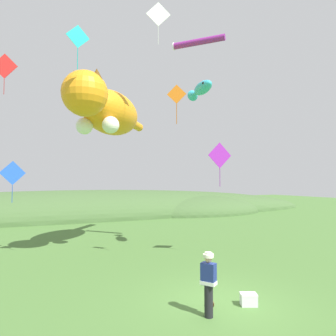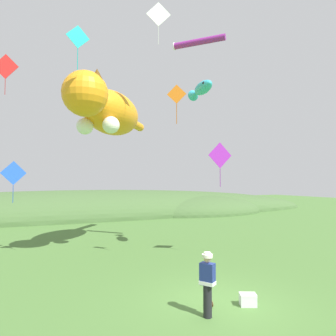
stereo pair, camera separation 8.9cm
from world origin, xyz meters
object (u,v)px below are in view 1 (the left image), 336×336
kite_diamond_blue (13,173)px  kite_diamond_teal (78,37)px  kite_fish_windsock (201,89)px  kite_diamond_red (5,66)px  kite_diamond_white (158,15)px  kite_giant_cat (106,111)px  kite_spool (210,304)px  kite_tube_streamer (198,42)px  kite_diamond_violet (220,156)px  festival_attendant (209,282)px  kite_diamond_orange (177,95)px  picnic_cooler (249,299)px

kite_diamond_blue → kite_diamond_teal: size_ratio=1.14×
kite_fish_windsock → kite_diamond_red: 11.10m
kite_diamond_white → kite_giant_cat: bearing=117.1°
kite_spool → kite_tube_streamer: 13.53m
kite_giant_cat → kite_diamond_violet: size_ratio=3.65×
festival_attendant → kite_diamond_orange: 8.13m
kite_giant_cat → kite_diamond_violet: kite_giant_cat is taller
kite_diamond_teal → picnic_cooler: bearing=-49.1°
kite_diamond_violet → kite_diamond_teal: bearing=178.8°
festival_attendant → kite_spool: size_ratio=8.73×
festival_attendant → kite_diamond_white: bearing=81.4°
kite_tube_streamer → kite_diamond_violet: bearing=-84.5°
kite_fish_windsock → kite_diamond_red: bearing=150.0°
kite_fish_windsock → kite_diamond_white: size_ratio=1.13×
picnic_cooler → kite_giant_cat: bearing=104.7°
festival_attendant → kite_tube_streamer: (3.74, 6.94, 10.59)m
kite_giant_cat → kite_diamond_blue: size_ratio=3.75×
kite_giant_cat → kite_fish_windsock: kite_giant_cat is taller
picnic_cooler → kite_diamond_orange: 8.61m
kite_tube_streamer → kite_diamond_orange: 5.26m
picnic_cooler → kite_diamond_orange: kite_diamond_orange is taller
festival_attendant → picnic_cooler: size_ratio=3.05×
kite_diamond_blue → kite_diamond_white: bearing=-33.1°
kite_fish_windsock → kite_diamond_blue: size_ratio=1.11×
kite_diamond_teal → kite_spool: bearing=-55.1°
festival_attendant → kite_diamond_teal: kite_diamond_teal is taller
festival_attendant → kite_diamond_teal: bearing=119.0°
kite_diamond_orange → kite_giant_cat: bearing=114.1°
kite_spool → kite_giant_cat: kite_giant_cat is taller
kite_diamond_blue → kite_diamond_teal: 7.64m
festival_attendant → kite_diamond_orange: bearing=74.8°
kite_tube_streamer → kite_diamond_blue: (-9.19, 2.98, -7.36)m
kite_tube_streamer → kite_giant_cat: bearing=154.2°
kite_diamond_teal → kite_fish_windsock: bearing=7.5°
kite_tube_streamer → kite_diamond_white: kite_diamond_white is taller
kite_tube_streamer → kite_diamond_violet: size_ratio=1.11×
kite_giant_cat → kite_tube_streamer: 6.39m
kite_giant_cat → kite_diamond_teal: bearing=-118.3°
kite_fish_windsock → kite_diamond_white: 4.14m
kite_fish_windsock → picnic_cooler: bearing=-107.8°
kite_diamond_violet → festival_attendant: bearing=-127.2°
kite_diamond_violet → kite_diamond_blue: bearing=153.0°
kite_diamond_blue → kite_diamond_teal: kite_diamond_teal is taller
kite_diamond_violet → kite_diamond_orange: 3.76m
kite_tube_streamer → kite_diamond_teal: bearing=-166.1°
kite_diamond_teal → kite_diamond_red: (-3.15, 6.32, 0.53)m
kite_tube_streamer → kite_diamond_blue: bearing=162.0°
picnic_cooler → kite_diamond_red: bearing=123.5°
kite_giant_cat → kite_diamond_blue: bearing=170.6°
festival_attendant → kite_spool: bearing=53.4°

